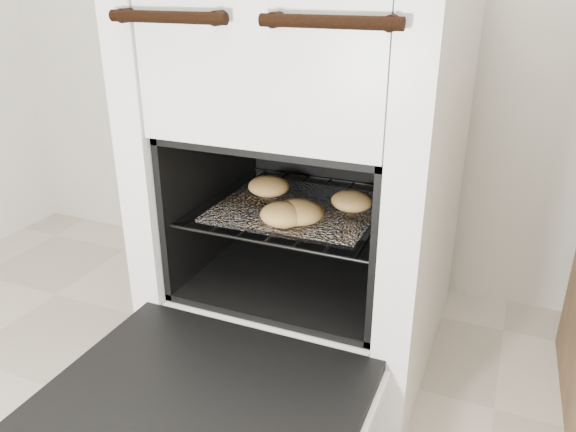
% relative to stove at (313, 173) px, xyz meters
% --- Properties ---
extents(stove, '(0.65, 0.73, 1.00)m').
position_rel_stove_xyz_m(stove, '(0.00, 0.00, 0.00)').
color(stove, white).
rests_on(stove, ground).
extents(oven_door, '(0.59, 0.46, 0.04)m').
position_rel_stove_xyz_m(oven_door, '(0.00, -0.55, -0.27)').
color(oven_door, black).
rests_on(oven_door, stove).
extents(oven_rack, '(0.47, 0.46, 0.01)m').
position_rel_stove_xyz_m(oven_rack, '(0.00, -0.07, -0.06)').
color(oven_rack, black).
rests_on(oven_rack, stove).
extents(foil_sheet, '(0.37, 0.33, 0.01)m').
position_rel_stove_xyz_m(foil_sheet, '(0.00, -0.09, -0.06)').
color(foil_sheet, white).
rests_on(foil_sheet, oven_rack).
extents(baked_rolls, '(0.34, 0.30, 0.05)m').
position_rel_stove_xyz_m(baked_rolls, '(0.02, -0.13, -0.03)').
color(baked_rolls, tan).
rests_on(baked_rolls, foil_sheet).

